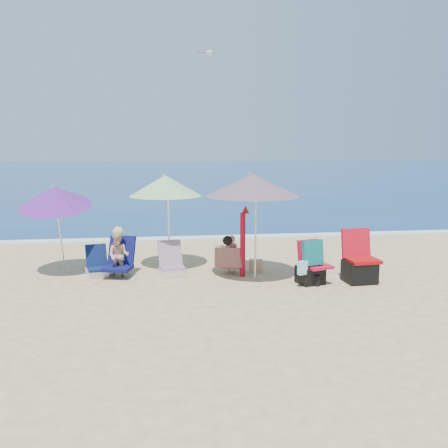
{
  "coord_description": "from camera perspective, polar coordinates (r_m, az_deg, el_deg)",
  "views": [
    {
      "loc": [
        -1.59,
        -8.96,
        2.73
      ],
      "look_at": [
        -0.3,
        1.0,
        1.1
      ],
      "focal_mm": 37.86,
      "sensor_mm": 36.0,
      "label": 1
    }
  ],
  "objects": [
    {
      "name": "furled_umbrella",
      "position": [
        10.04,
        2.34,
        -1.69
      ],
      "size": [
        0.26,
        0.36,
        1.51
      ],
      "color": "#A30B1D",
      "rests_on": "ground"
    },
    {
      "name": "bag_navy_b",
      "position": [
        10.96,
        16.3,
        -4.78
      ],
      "size": [
        0.47,
        0.42,
        0.3
      ],
      "color": "#181B35",
      "rests_on": "ground"
    },
    {
      "name": "chair_rainbow",
      "position": [
        10.27,
        -6.33,
        -5.15
      ],
      "size": [
        0.61,
        0.74,
        0.72
      ],
      "color": "#DD624E",
      "rests_on": "ground"
    },
    {
      "name": "bag_black_b",
      "position": [
        9.68,
        10.62,
        -6.66
      ],
      "size": [
        0.32,
        0.26,
        0.21
      ],
      "color": "black",
      "rests_on": "ground"
    },
    {
      "name": "chair_navy",
      "position": [
        10.6,
        -15.08,
        -5.08
      ],
      "size": [
        0.58,
        0.67,
        0.64
      ],
      "color": "#0D1D4B",
      "rests_on": "ground"
    },
    {
      "name": "camp_chair_right",
      "position": [
        9.72,
        10.44,
        -5.21
      ],
      "size": [
        0.78,
        0.67,
        0.92
      ],
      "color": "red",
      "rests_on": "ground"
    },
    {
      "name": "bag_tan",
      "position": [
        10.58,
        3.86,
        -5.03
      ],
      "size": [
        0.33,
        0.26,
        0.26
      ],
      "color": "tan",
      "rests_on": "ground"
    },
    {
      "name": "camp_chair_left",
      "position": [
        10.09,
        16.02,
        -4.95
      ],
      "size": [
        0.69,
        0.66,
        1.08
      ],
      "color": "#A10C0B",
      "rests_on": "ground"
    },
    {
      "name": "person_center",
      "position": [
        10.26,
        0.73,
        -3.81
      ],
      "size": [
        0.65,
        0.61,
        0.86
      ],
      "color": "tan",
      "rests_on": "ground"
    },
    {
      "name": "seagull",
      "position": [
        11.26,
        -1.74,
        19.94
      ],
      "size": [
        0.75,
        0.32,
        0.12
      ],
      "color": "silver"
    },
    {
      "name": "sea",
      "position": [
        54.05,
        -5.71,
        6.24
      ],
      "size": [
        120.0,
        80.0,
        0.12
      ],
      "color": "navy",
      "rests_on": "ground"
    },
    {
      "name": "umbrella_blue",
      "position": [
        10.67,
        -19.78,
        3.15
      ],
      "size": [
        1.61,
        1.67,
        2.08
      ],
      "color": "silver",
      "rests_on": "ground"
    },
    {
      "name": "ground",
      "position": [
        9.5,
        2.59,
        -7.49
      ],
      "size": [
        120.0,
        120.0,
        0.0
      ],
      "color": "#D8BC84",
      "rests_on": "ground"
    },
    {
      "name": "umbrella_turquoise",
      "position": [
        9.7,
        3.47,
        4.71
      ],
      "size": [
        2.41,
        2.41,
        2.24
      ],
      "color": "silver",
      "rests_on": "ground"
    },
    {
      "name": "person_left",
      "position": [
        10.29,
        -12.57,
        -3.65
      ],
      "size": [
        0.72,
        0.91,
        1.05
      ],
      "color": "tan",
      "rests_on": "ground"
    },
    {
      "name": "umbrella_striped",
      "position": [
        10.63,
        -7.09,
        4.62
      ],
      "size": [
        2.12,
        2.12,
        2.16
      ],
      "color": "white",
      "rests_on": "ground"
    },
    {
      "name": "foam",
      "position": [
        14.4,
        -0.91,
        -1.62
      ],
      "size": [
        120.0,
        0.5,
        0.04
      ],
      "color": "white",
      "rests_on": "ground"
    }
  ]
}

